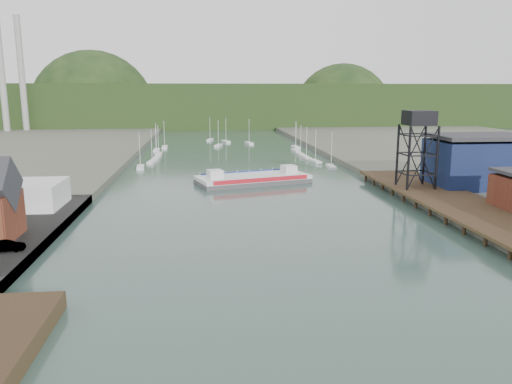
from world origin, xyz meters
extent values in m
plane|color=#2E4841|center=(0.00, 0.00, 0.00)|extent=(600.00, 600.00, 0.00)
cube|color=black|center=(37.00, 45.00, 1.90)|extent=(14.00, 70.00, 0.50)
cylinder|color=black|center=(31.00, 45.00, 0.80)|extent=(0.60, 0.60, 2.20)
cylinder|color=black|center=(43.00, 45.00, 0.80)|extent=(0.60, 0.60, 2.20)
cube|color=silver|center=(-44.00, 50.00, 3.85)|extent=(18.00, 12.00, 4.50)
cylinder|color=black|center=(32.00, 55.00, 8.65)|extent=(0.50, 0.50, 13.00)
cylinder|color=black|center=(38.00, 55.00, 8.65)|extent=(0.50, 0.50, 13.00)
cylinder|color=black|center=(32.00, 61.00, 8.65)|extent=(0.50, 0.50, 13.00)
cylinder|color=black|center=(38.00, 61.00, 8.65)|extent=(0.50, 0.50, 13.00)
cube|color=black|center=(35.00, 58.00, 16.65)|extent=(5.50, 5.50, 3.00)
cube|color=black|center=(50.00, 60.00, 6.60)|extent=(20.00, 14.00, 10.00)
cube|color=#2D2D33|center=(50.00, 60.00, 12.50)|extent=(20.50, 14.50, 0.80)
cube|color=silver|center=(-27.54, 103.89, 0.35)|extent=(2.67, 7.65, 0.90)
cube|color=silver|center=(-25.28, 115.30, 0.35)|extent=(2.81, 7.67, 0.90)
cube|color=silver|center=(-24.71, 124.17, 0.35)|extent=(2.35, 7.59, 0.90)
cube|color=silver|center=(-24.81, 134.09, 0.35)|extent=(2.01, 7.50, 0.90)
cube|color=silver|center=(-26.64, 146.33, 0.35)|extent=(2.00, 7.50, 0.90)
cube|color=silver|center=(-24.32, 156.17, 0.35)|extent=(2.16, 7.54, 0.90)
cube|color=silver|center=(27.56, 99.03, 0.35)|extent=(2.53, 7.62, 0.90)
cube|color=silver|center=(25.46, 110.51, 0.35)|extent=(2.76, 7.67, 0.90)
cube|color=silver|center=(24.46, 119.29, 0.35)|extent=(2.22, 7.56, 0.90)
cube|color=silver|center=(24.27, 128.28, 0.35)|extent=(2.18, 7.54, 0.90)
cube|color=silver|center=(24.67, 139.38, 0.35)|extent=(2.46, 7.61, 0.90)
cube|color=silver|center=(26.78, 150.99, 0.35)|extent=(2.48, 7.61, 0.90)
cube|color=silver|center=(-3.16, 160.00, 0.35)|extent=(3.78, 7.76, 0.90)
cube|color=silver|center=(10.04, 168.00, 0.35)|extent=(3.31, 7.74, 0.90)
cube|color=silver|center=(0.66, 176.00, 0.35)|extent=(3.76, 7.76, 0.90)
cube|color=silver|center=(-6.11, 184.00, 0.35)|extent=(3.40, 7.74, 0.90)
cylinder|color=#9B9B96|center=(-110.00, 230.00, 30.00)|extent=(3.20, 3.20, 60.00)
cylinder|color=#9B9B96|center=(-102.00, 235.00, 30.00)|extent=(3.20, 3.20, 60.00)
cube|color=black|center=(0.00, 300.00, 12.00)|extent=(500.00, 120.00, 28.00)
sphere|color=black|center=(-80.00, 300.00, 8.00)|extent=(80.00, 80.00, 80.00)
sphere|color=black|center=(90.00, 310.00, 6.00)|extent=(70.00, 70.00, 70.00)
cube|color=#48484B|center=(2.51, 77.45, 0.54)|extent=(28.88, 18.00, 1.08)
cube|color=silver|center=(2.51, 77.45, 1.51)|extent=(28.88, 18.00, 0.86)
cube|color=red|center=(4.06, 72.24, 1.72)|extent=(22.76, 6.91, 0.97)
cube|color=navy|center=(0.96, 82.67, 1.72)|extent=(22.76, 6.91, 0.97)
cube|color=silver|center=(-6.78, 74.69, 2.80)|extent=(4.02, 4.02, 2.15)
cube|color=silver|center=(11.80, 80.22, 2.80)|extent=(4.02, 4.02, 2.15)
imported|color=#999999|center=(-35.16, 23.80, 2.31)|extent=(4.46, 1.96, 1.42)
camera|label=1|loc=(-9.55, -41.44, 22.17)|focal=35.00mm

